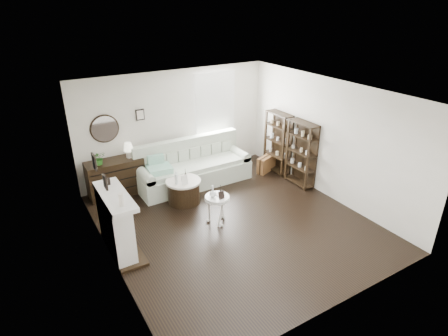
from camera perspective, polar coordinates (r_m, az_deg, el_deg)
room at (r=9.68m, az=-3.33°, el=8.64°), size 5.50×5.50×5.50m
fireplace at (r=7.05m, az=-16.07°, el=-8.36°), size 0.50×1.40×1.84m
shelf_unit_far at (r=9.87m, az=8.21°, el=3.86°), size 0.30×0.80×1.60m
shelf_unit_near at (r=9.24m, az=11.68°, el=2.12°), size 0.30×0.80×1.60m
sofa at (r=9.33m, az=-4.82°, el=-0.15°), size 2.81×0.97×1.09m
quilt at (r=8.78m, az=-9.82°, el=-0.18°), size 0.59×0.50×0.14m
suitcase at (r=10.03m, az=6.48°, el=0.67°), size 0.67×0.43×0.42m
dresser at (r=9.09m, az=-16.18°, el=-1.37°), size 1.28×0.55×0.85m
table_lamp at (r=8.93m, az=-14.35°, el=2.65°), size 0.27×0.27×0.36m
potted_plant at (r=8.74m, az=-18.53°, el=1.46°), size 0.30×0.26×0.31m
drum_table at (r=8.50m, az=-6.16°, el=-3.49°), size 0.78×0.78×0.54m
pedestal_table at (r=7.57m, az=-1.05°, el=-4.68°), size 0.51×0.51×0.61m
eiffel_drum at (r=8.41m, az=-5.90°, el=-0.95°), size 0.13×0.13×0.21m
bottle_drum at (r=8.17m, az=-7.27°, el=-1.50°), size 0.07×0.07×0.29m
card_frame_drum at (r=8.15m, az=-6.03°, el=-1.82°), size 0.17×0.10×0.21m
eiffel_ped at (r=7.57m, az=-0.54°, el=-3.40°), size 0.12×0.12×0.19m
flask_ped at (r=7.46m, az=-1.73°, el=-3.59°), size 0.14×0.14×0.25m
card_frame_ped at (r=7.41m, az=-0.40°, el=-4.16°), size 0.12×0.05×0.16m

